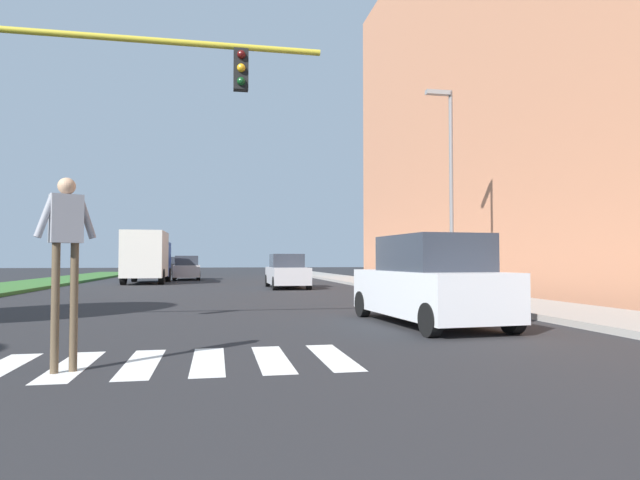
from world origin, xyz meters
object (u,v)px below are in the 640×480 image
Objects in this scene: sedan_midblock at (287,272)px; sedan_far_horizon at (171,266)px; street_lamp_right at (449,173)px; pedestrian_performer at (66,242)px; suv_crossing at (429,282)px; sedan_distant at (187,269)px; truck_box_delivery at (147,256)px.

sedan_midblock is 1.02× the size of sedan_far_horizon.
pedestrian_performer is at bearing -133.11° from street_lamp_right.
suv_crossing is 43.97m from sedan_far_horizon.
suv_crossing reaches higher than sedan_distant.
sedan_far_horizon is at bearing 101.84° from suv_crossing.
truck_box_delivery is (0.25, -20.18, 0.85)m from sedan_far_horizon.
sedan_midblock reaches higher than sedan_far_horizon.
pedestrian_performer is 0.53× the size of suv_crossing.
sedan_midblock is (-4.83, 8.66, -3.80)m from street_lamp_right.
suv_crossing is 15.75m from sedan_midblock.
truck_box_delivery reaches higher than sedan_midblock.
pedestrian_performer is at bearing -105.41° from sedan_midblock.
truck_box_delivery is at bearing 94.79° from pedestrian_performer.
sedan_midblock reaches higher than sedan_distant.
sedan_far_horizon is 20.20m from truck_box_delivery.
suv_crossing is at bearing -117.68° from street_lamp_right.
sedan_midblock is at bearing -65.97° from sedan_distant.
pedestrian_performer reaches higher than sedan_distant.
sedan_distant is at bearing 103.37° from suv_crossing.
street_lamp_right is at bearing 46.89° from pedestrian_performer.
sedan_distant is 5.82m from truck_box_delivery.
street_lamp_right is 20.34m from truck_box_delivery.
street_lamp_right is at bearing -63.83° from sedan_distant.
street_lamp_right reaches higher than suv_crossing.
sedan_distant reaches higher than sedan_far_horizon.
suv_crossing reaches higher than sedan_far_horizon.
suv_crossing is (-3.70, -7.05, -3.66)m from street_lamp_right.
street_lamp_right is at bearing 62.32° from suv_crossing.
sedan_distant is at bearing 114.03° from sedan_midblock.
truck_box_delivery is (-7.64, 7.14, 0.84)m from sedan_midblock.
street_lamp_right is at bearing -51.73° from truck_box_delivery.
sedan_midblock is 0.94× the size of sedan_distant.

